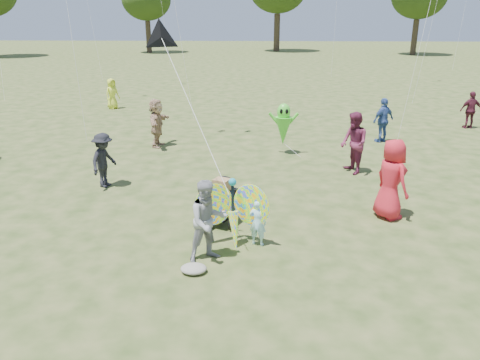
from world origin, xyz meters
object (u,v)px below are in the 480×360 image
Objects in this scene: crowd_g at (112,94)px; jogging_stroller at (222,198)px; butterfly_kite at (233,213)px; crowd_a at (391,179)px; crowd_e at (354,143)px; crowd_h at (471,110)px; crowd_d at (157,123)px; crowd_c at (383,120)px; crowd_b at (104,160)px; alien_kite at (283,126)px; child_girl at (258,223)px; adult_man at (208,221)px.

crowd_g reaches higher than jogging_stroller.
crowd_a is at bearing 23.55° from butterfly_kite.
crowd_e is 1.20× the size of crowd_h.
crowd_c is at bearing -77.79° from crowd_d.
crowd_b is 0.92× the size of crowd_c.
crowd_d is at bearing 113.04° from butterfly_kite.
crowd_e reaches higher than alien_kite.
crowd_b is 6.13m from alien_kite.
jogging_stroller is (-0.81, 1.06, 0.11)m from child_girl.
child_girl is at bearing 5.44° from adult_man.
crowd_b is at bearing -21.70° from child_girl.
crowd_b reaches higher than jogging_stroller.
crowd_a is 1.25× the size of crowd_g.
jogging_stroller is 5.95m from alien_kite.
adult_man is 8.65m from crowd_d.
crowd_e is at bearing -103.90° from child_girl.
crowd_g is at bearing 31.82° from crowd_b.
adult_man is 10.74m from crowd_c.
adult_man is 4.57m from crowd_a.
adult_man reaches higher than child_girl.
crowd_g is at bearing -18.82° from crowd_h.
jogging_stroller is at bearing 70.54° from crowd_a.
crowd_g is at bearing 115.70° from butterfly_kite.
crowd_a is 5.71m from alien_kite.
crowd_c is (5.49, 9.23, 0.01)m from adult_man.
jogging_stroller is at bearing 39.75° from crowd_h.
jogging_stroller is at bearing -36.57° from child_girl.
adult_man is at bearing -102.99° from alien_kite.
crowd_b is at bearing -126.18° from crowd_g.
crowd_a is at bearing -87.77° from crowd_b.
jogging_stroller is (3.45, -2.24, -0.15)m from crowd_b.
crowd_a is 1.23× the size of crowd_h.
crowd_b is 0.87× the size of alien_kite.
alien_kite is at bearing -3.19° from crowd_a.
crowd_a is 7.18m from crowd_c.
alien_kite is (5.04, 3.48, 0.21)m from crowd_b.
adult_man is (-0.94, -0.66, 0.31)m from child_girl.
crowd_d is at bearing 170.55° from alien_kite.
crowd_b is 5.00m from butterfly_kite.
crowd_d is 7.03m from crowd_e.
butterfly_kite reaches higher than child_girl.
crowd_c reaches higher than crowd_h.
child_girl is at bearing -0.50° from butterfly_kite.
crowd_d is at bearing 8.24° from crowd_b.
crowd_h is (13.00, 7.69, 0.01)m from crowd_b.
crowd_d is 1.51× the size of jogging_stroller.
crowd_g reaches higher than child_girl.
child_girl is 0.66× the size of crowd_b.
crowd_h is 14.36m from butterfly_kite.
crowd_d is at bearing 9.19° from crowd_h.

